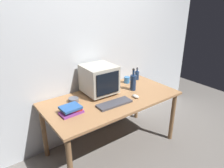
# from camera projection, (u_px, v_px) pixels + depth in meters

# --- Properties ---
(ground_plane) EXTENTS (6.00, 6.00, 0.00)m
(ground_plane) POSITION_uv_depth(u_px,v_px,m) (112.00, 146.00, 2.83)
(ground_plane) COLOR slate
(back_wall) EXTENTS (4.00, 0.08, 2.50)m
(back_wall) POSITION_uv_depth(u_px,v_px,m) (90.00, 49.00, 2.71)
(back_wall) COLOR silver
(back_wall) RESTS_ON ground
(desk) EXTENTS (1.66, 0.83, 0.73)m
(desk) POSITION_uv_depth(u_px,v_px,m) (112.00, 103.00, 2.58)
(desk) COLOR #9E7047
(desk) RESTS_ON ground
(crt_monitor) EXTENTS (0.39, 0.40, 0.37)m
(crt_monitor) POSITION_uv_depth(u_px,v_px,m) (99.00, 79.00, 2.59)
(crt_monitor) COLOR #B2AD9E
(crt_monitor) RESTS_ON desk
(keyboard) EXTENTS (0.43, 0.17, 0.02)m
(keyboard) POSITION_uv_depth(u_px,v_px,m) (114.00, 103.00, 2.38)
(keyboard) COLOR #3F3F47
(keyboard) RESTS_ON desk
(computer_mouse) EXTENTS (0.06, 0.10, 0.04)m
(computer_mouse) POSITION_uv_depth(u_px,v_px,m) (136.00, 96.00, 2.54)
(computer_mouse) COLOR beige
(computer_mouse) RESTS_ON desk
(bottle_tall) EXTENTS (0.08, 0.08, 0.30)m
(bottle_tall) POSITION_uv_depth(u_px,v_px,m) (133.00, 82.00, 2.72)
(bottle_tall) COLOR navy
(bottle_tall) RESTS_ON desk
(bottle_short) EXTENTS (0.06, 0.06, 0.19)m
(bottle_short) POSITION_uv_depth(u_px,v_px,m) (137.00, 75.00, 3.09)
(bottle_short) COLOR navy
(bottle_short) RESTS_ON desk
(book_stack) EXTENTS (0.24, 0.18, 0.08)m
(book_stack) POSITION_uv_depth(u_px,v_px,m) (71.00, 110.00, 2.19)
(book_stack) COLOR #843893
(book_stack) RESTS_ON desk
(mug) EXTENTS (0.12, 0.08, 0.09)m
(mug) POSITION_uv_depth(u_px,v_px,m) (127.00, 80.00, 2.98)
(mug) COLOR #3370B2
(mug) RESTS_ON desk
(cd_spindle) EXTENTS (0.12, 0.12, 0.04)m
(cd_spindle) POSITION_uv_depth(u_px,v_px,m) (73.00, 100.00, 2.44)
(cd_spindle) COLOR #595B66
(cd_spindle) RESTS_ON desk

